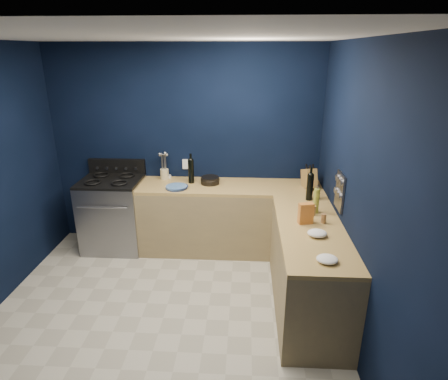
# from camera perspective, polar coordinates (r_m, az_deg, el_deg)

# --- Properties ---
(floor) EXTENTS (3.50, 3.50, 0.02)m
(floor) POSITION_cam_1_polar(r_m,az_deg,el_deg) (3.99, -9.25, -18.80)
(floor) COLOR #A9A494
(floor) RESTS_ON ground
(ceiling) EXTENTS (3.50, 3.50, 0.02)m
(ceiling) POSITION_cam_1_polar(r_m,az_deg,el_deg) (3.10, -12.19, 22.14)
(ceiling) COLOR silver
(ceiling) RESTS_ON ground
(wall_back) EXTENTS (3.50, 0.02, 2.60)m
(wall_back) POSITION_cam_1_polar(r_m,az_deg,el_deg) (4.97, -5.88, 6.45)
(wall_back) COLOR black
(wall_back) RESTS_ON ground
(wall_right) EXTENTS (0.02, 3.50, 2.60)m
(wall_right) POSITION_cam_1_polar(r_m,az_deg,el_deg) (3.38, 19.94, -1.59)
(wall_right) COLOR black
(wall_right) RESTS_ON ground
(wall_front) EXTENTS (3.50, 0.02, 2.60)m
(wall_front) POSITION_cam_1_polar(r_m,az_deg,el_deg) (1.89, -23.58, -20.87)
(wall_front) COLOR black
(wall_front) RESTS_ON ground
(cab_back) EXTENTS (2.30, 0.63, 0.86)m
(cab_back) POSITION_cam_1_polar(r_m,az_deg,el_deg) (4.90, 0.88, -4.48)
(cab_back) COLOR #8F7A4F
(cab_back) RESTS_ON floor
(top_back) EXTENTS (2.30, 0.63, 0.04)m
(top_back) POSITION_cam_1_polar(r_m,az_deg,el_deg) (4.72, 0.91, 0.47)
(top_back) COLOR olive
(top_back) RESTS_ON cab_back
(cab_right) EXTENTS (0.63, 1.67, 0.86)m
(cab_right) POSITION_cam_1_polar(r_m,az_deg,el_deg) (3.94, 12.63, -11.75)
(cab_right) COLOR #8F7A4F
(cab_right) RESTS_ON floor
(top_right) EXTENTS (0.63, 1.67, 0.04)m
(top_right) POSITION_cam_1_polar(r_m,az_deg,el_deg) (3.72, 13.16, -5.87)
(top_right) COLOR olive
(top_right) RESTS_ON cab_right
(gas_range) EXTENTS (0.76, 0.66, 0.92)m
(gas_range) POSITION_cam_1_polar(r_m,az_deg,el_deg) (5.16, -16.40, -3.66)
(gas_range) COLOR gray
(gas_range) RESTS_ON floor
(oven_door) EXTENTS (0.59, 0.02, 0.42)m
(oven_door) POSITION_cam_1_polar(r_m,az_deg,el_deg) (4.90, -17.57, -5.26)
(oven_door) COLOR black
(oven_door) RESTS_ON gas_range
(cooktop) EXTENTS (0.76, 0.66, 0.03)m
(cooktop) POSITION_cam_1_polar(r_m,az_deg,el_deg) (4.99, -16.94, 1.33)
(cooktop) COLOR black
(cooktop) RESTS_ON gas_range
(backguard) EXTENTS (0.76, 0.06, 0.20)m
(backguard) POSITION_cam_1_polar(r_m,az_deg,el_deg) (5.23, -15.98, 3.50)
(backguard) COLOR black
(backguard) RESTS_ON gas_range
(spice_panel) EXTENTS (0.02, 0.28, 0.38)m
(spice_panel) POSITION_cam_1_polar(r_m,az_deg,el_deg) (3.90, 17.24, -0.19)
(spice_panel) COLOR gray
(spice_panel) RESTS_ON wall_right
(wall_outlet) EXTENTS (0.09, 0.02, 0.13)m
(wall_outlet) POSITION_cam_1_polar(r_m,az_deg,el_deg) (5.01, -5.82, 3.94)
(wall_outlet) COLOR white
(wall_outlet) RESTS_ON wall_back
(plate_stack) EXTENTS (0.34, 0.34, 0.03)m
(plate_stack) POSITION_cam_1_polar(r_m,az_deg,el_deg) (4.65, -7.26, 0.44)
(plate_stack) COLOR #346092
(plate_stack) RESTS_ON top_back
(ramekin) EXTENTS (0.10, 0.10, 0.04)m
(ramekin) POSITION_cam_1_polar(r_m,az_deg,el_deg) (5.05, -8.55, 2.04)
(ramekin) COLOR white
(ramekin) RESTS_ON top_back
(utensil_crock) EXTENTS (0.13, 0.13, 0.14)m
(utensil_crock) POSITION_cam_1_polar(r_m,az_deg,el_deg) (5.00, -9.05, 2.42)
(utensil_crock) COLOR beige
(utensil_crock) RESTS_ON top_back
(wine_bottle_back) EXTENTS (0.08, 0.08, 0.31)m
(wine_bottle_back) POSITION_cam_1_polar(r_m,az_deg,el_deg) (4.79, -5.04, 2.85)
(wine_bottle_back) COLOR black
(wine_bottle_back) RESTS_ON top_back
(lemon_basket) EXTENTS (0.30, 0.30, 0.09)m
(lemon_basket) POSITION_cam_1_polar(r_m,az_deg,el_deg) (4.77, -2.13, 1.48)
(lemon_basket) COLOR black
(lemon_basket) RESTS_ON top_back
(knife_block) EXTENTS (0.19, 0.30, 0.29)m
(knife_block) POSITION_cam_1_polar(r_m,az_deg,el_deg) (4.73, 12.84, 1.74)
(knife_block) COLOR olive
(knife_block) RESTS_ON top_back
(wine_bottle_right) EXTENTS (0.08, 0.08, 0.30)m
(wine_bottle_right) POSITION_cam_1_polar(r_m,az_deg,el_deg) (4.32, 12.95, 0.40)
(wine_bottle_right) COLOR black
(wine_bottle_right) RESTS_ON top_right
(oil_bottle) EXTENTS (0.07, 0.07, 0.27)m
(oil_bottle) POSITION_cam_1_polar(r_m,az_deg,el_deg) (4.00, 13.88, -1.59)
(oil_bottle) COLOR olive
(oil_bottle) RESTS_ON top_right
(spice_jar_near) EXTENTS (0.05, 0.05, 0.10)m
(spice_jar_near) POSITION_cam_1_polar(r_m,az_deg,el_deg) (3.97, 13.47, -3.05)
(spice_jar_near) COLOR olive
(spice_jar_near) RESTS_ON top_right
(spice_jar_far) EXTENTS (0.06, 0.06, 0.10)m
(spice_jar_far) POSITION_cam_1_polar(r_m,az_deg,el_deg) (3.82, 14.93, -4.21)
(spice_jar_far) COLOR olive
(spice_jar_far) RESTS_ON top_right
(crouton_bag) EXTENTS (0.15, 0.10, 0.21)m
(crouton_bag) POSITION_cam_1_polar(r_m,az_deg,el_deg) (3.75, 12.37, -3.51)
(crouton_bag) COLOR #A34223
(crouton_bag) RESTS_ON top_right
(towel_front) EXTENTS (0.20, 0.18, 0.06)m
(towel_front) POSITION_cam_1_polar(r_m,az_deg,el_deg) (3.54, 14.02, -6.41)
(towel_front) COLOR white
(towel_front) RESTS_ON top_right
(towel_end) EXTENTS (0.19, 0.17, 0.05)m
(towel_end) POSITION_cam_1_polar(r_m,az_deg,el_deg) (3.16, 15.45, -10.12)
(towel_end) COLOR white
(towel_end) RESTS_ON top_right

